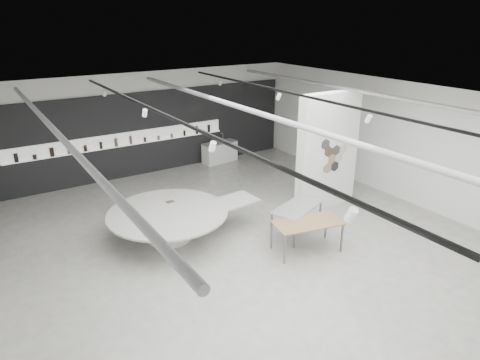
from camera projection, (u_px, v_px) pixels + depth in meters
room at (248, 175)px, 10.37m from camera, size 12.02×14.02×3.82m
back_wall_display at (146, 134)px, 16.02m from camera, size 11.80×0.27×3.10m
partition_column at (328, 151)px, 13.07m from camera, size 2.20×0.38×3.60m
display_island at (171, 221)px, 11.48m from camera, size 4.27×3.43×0.82m
sample_table_wood at (307, 224)px, 10.82m from camera, size 1.85×1.19×0.80m
sample_table_stone at (297, 209)px, 11.68m from camera, size 1.75×1.31×0.81m
kitchen_counter at (220, 152)px, 17.60m from camera, size 1.54×0.73×1.17m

